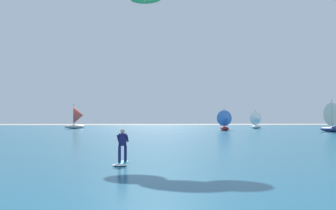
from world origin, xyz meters
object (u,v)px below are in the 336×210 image
Objects in this scene: sailboat_center_horizon at (226,120)px; kitesurfer at (122,151)px; sailboat_far_right at (257,120)px; sailboat_far_left at (78,117)px; sailboat_trailing at (328,117)px.

kitesurfer is at bearing -107.72° from sailboat_center_horizon.
sailboat_center_horizon is 10.95m from sailboat_far_right.
sailboat_trailing reaches higher than sailboat_far_left.
sailboat_far_right is at bearing 67.29° from kitesurfer.
sailboat_trailing is (26.88, 34.74, 1.56)m from kitesurfer.
kitesurfer is 0.42× the size of sailboat_trailing.
sailboat_center_horizon is 1.06× the size of sailboat_far_right.
sailboat_far_right is (32.93, -1.38, -0.51)m from sailboat_far_left.
sailboat_far_left is 32.96m from sailboat_far_right.
sailboat_center_horizon reaches higher than kitesurfer.
sailboat_center_horizon is at bearing -132.58° from sailboat_far_right.
sailboat_trailing is at bearing -65.33° from sailboat_far_right.
sailboat_center_horizon reaches higher than sailboat_far_right.
sailboat_far_left is 42.29m from sailboat_trailing.
sailboat_center_horizon is 15.11m from sailboat_trailing.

